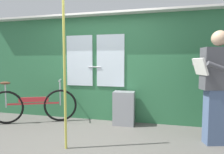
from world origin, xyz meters
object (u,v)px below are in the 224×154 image
Objects in this scene: passenger_reading_newspaper at (217,85)px; trash_bin_by_wall at (124,108)px; bicycle_near_door at (33,105)px; handrail_pole at (65,72)px.

passenger_reading_newspaper is 1.73m from trash_bin_by_wall.
bicycle_near_door reaches higher than trash_bin_by_wall.
bicycle_near_door is 3.45m from passenger_reading_newspaper.
handrail_pole is (-0.65, -1.25, 0.78)m from trash_bin_by_wall.
passenger_reading_newspaper is at bearing -27.21° from bicycle_near_door.
trash_bin_by_wall is at bearing 62.37° from handrail_pole.
handrail_pole is at bearing -117.63° from trash_bin_by_wall.
trash_bin_by_wall is at bearing -35.05° from passenger_reading_newspaper.
handrail_pole is (-2.18, -0.67, 0.20)m from passenger_reading_newspaper.
trash_bin_by_wall is 1.61m from handrail_pole.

